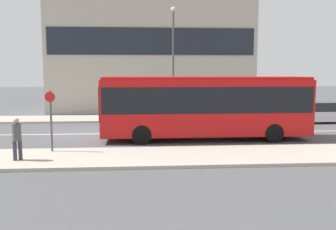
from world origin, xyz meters
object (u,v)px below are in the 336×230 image
at_px(pedestrian_near_stop, 17,136).
at_px(bus_stop_sign, 51,116).
at_px(city_bus, 205,104).
at_px(street_lamp, 173,53).
at_px(parked_car_0, 321,113).

height_order(pedestrian_near_stop, bus_stop_sign, bus_stop_sign).
height_order(city_bus, street_lamp, street_lamp).
xyz_separation_m(parked_car_0, bus_stop_sign, (-16.46, -8.69, 1.01)).
bearing_deg(bus_stop_sign, parked_car_0, 27.84).
xyz_separation_m(parked_car_0, pedestrian_near_stop, (-17.43, -10.26, 0.41)).
bearing_deg(city_bus, bus_stop_sign, -160.83).
bearing_deg(parked_car_0, street_lamp, 170.35).
bearing_deg(city_bus, pedestrian_near_stop, -154.20).
distance_m(city_bus, street_lamp, 8.12).
relative_size(pedestrian_near_stop, bus_stop_sign, 0.63).
height_order(bus_stop_sign, street_lamp, street_lamp).
bearing_deg(street_lamp, parked_car_0, -9.65).
bearing_deg(city_bus, street_lamp, 94.92).
height_order(city_bus, parked_car_0, city_bus).
height_order(pedestrian_near_stop, street_lamp, street_lamp).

